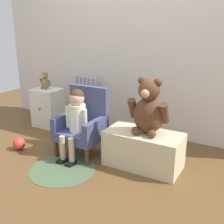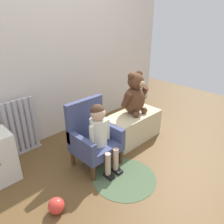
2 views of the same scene
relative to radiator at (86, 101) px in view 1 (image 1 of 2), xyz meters
The scene contains 11 objects.
ground_plane 1.32m from the radiator, 62.77° to the right, with size 6.00×6.00×0.00m, color brown.
back_wall 1.06m from the radiator, 12.04° to the left, with size 3.80×0.05×2.40m, color beige.
radiator is the anchor object (origin of this frame).
small_dresser 0.50m from the radiator, 144.13° to the right, with size 0.35×0.31×0.50m.
child_armchair 0.84m from the radiator, 57.75° to the right, with size 0.45×0.40×0.70m.
child_figure 0.95m from the radiator, 61.49° to the right, with size 0.25×0.35×0.71m.
low_bench 1.32m from the radiator, 31.46° to the right, with size 0.72×0.36×0.35m, color beige.
large_teddy_bear 1.36m from the radiator, 30.24° to the right, with size 0.38×0.27×0.52m.
small_teddy_bear 0.58m from the radiator, 147.79° to the right, with size 0.16×0.11×0.22m.
floor_rug 1.27m from the radiator, 66.56° to the right, with size 0.63×0.63×0.01m, color #495E40.
toy_ball 1.06m from the radiator, 101.16° to the right, with size 0.13×0.13×0.13m, color red.
Camera 1 is at (1.46, -1.81, 1.34)m, focal length 45.00 mm.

